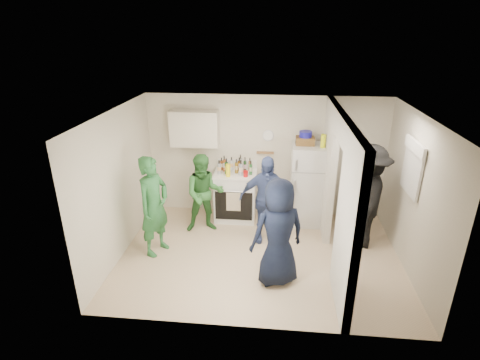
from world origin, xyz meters
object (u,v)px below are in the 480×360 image
(fridge, at_px, (307,185))
(person_navy, at_px, (278,233))
(stove, at_px, (236,195))
(blue_bowl, at_px, (306,134))
(person_green_left, at_px, (154,206))
(person_denim, at_px, (266,200))
(yellow_cup_stack_top, at_px, (323,141))
(person_green_center, at_px, (204,194))
(person_nook, at_px, (367,197))
(wicker_basket, at_px, (305,141))

(fridge, bearing_deg, person_navy, -105.88)
(stove, bearing_deg, blue_bowl, 0.86)
(person_green_left, distance_m, person_navy, 2.20)
(person_denim, bearing_deg, person_navy, -79.02)
(fridge, xyz_separation_m, yellow_cup_stack_top, (0.22, -0.10, 0.94))
(stove, xyz_separation_m, fridge, (1.43, -0.03, 0.31))
(blue_bowl, relative_size, person_green_center, 0.16)
(yellow_cup_stack_top, bearing_deg, person_green_center, -168.78)
(stove, bearing_deg, person_nook, -18.38)
(person_green_left, relative_size, person_navy, 1.04)
(fridge, distance_m, blue_bowl, 1.02)
(person_green_center, height_order, person_navy, person_navy)
(stove, height_order, person_denim, person_denim)
(person_green_left, distance_m, person_green_center, 1.10)
(person_green_center, relative_size, person_denim, 0.94)
(yellow_cup_stack_top, bearing_deg, wicker_basket, 154.89)
(person_green_center, height_order, person_nook, person_nook)
(yellow_cup_stack_top, bearing_deg, person_green_left, -156.30)
(yellow_cup_stack_top, bearing_deg, blue_bowl, 154.89)
(blue_bowl, bearing_deg, person_green_center, -162.63)
(fridge, bearing_deg, person_nook, -38.41)
(person_green_center, distance_m, person_denim, 1.20)
(fridge, relative_size, person_navy, 0.95)
(wicker_basket, distance_m, person_nook, 1.54)
(stove, relative_size, person_nook, 0.53)
(yellow_cup_stack_top, distance_m, person_denim, 1.54)
(yellow_cup_stack_top, bearing_deg, person_denim, -145.93)
(person_green_left, relative_size, person_green_center, 1.15)
(blue_bowl, distance_m, person_green_center, 2.22)
(person_green_left, bearing_deg, stove, -18.54)
(wicker_basket, height_order, yellow_cup_stack_top, yellow_cup_stack_top)
(wicker_basket, relative_size, person_green_center, 0.23)
(stove, relative_size, wicker_basket, 2.88)
(stove, xyz_separation_m, blue_bowl, (1.33, 0.02, 1.32))
(person_green_left, bearing_deg, person_navy, -83.68)
(stove, distance_m, person_navy, 2.23)
(stove, distance_m, wicker_basket, 1.79)
(person_navy, bearing_deg, yellow_cup_stack_top, -136.14)
(person_navy, bearing_deg, person_green_left, -40.21)
(stove, distance_m, fridge, 1.47)
(wicker_basket, relative_size, yellow_cup_stack_top, 1.40)
(person_denim, relative_size, person_navy, 0.96)
(stove, relative_size, person_navy, 0.59)
(wicker_basket, relative_size, person_nook, 0.18)
(wicker_basket, bearing_deg, blue_bowl, 0.00)
(person_navy, xyz_separation_m, person_nook, (1.54, 1.23, 0.09))
(wicker_basket, xyz_separation_m, blue_bowl, (0.00, 0.00, 0.13))
(blue_bowl, bearing_deg, wicker_basket, 0.00)
(stove, distance_m, blue_bowl, 1.88)
(wicker_basket, distance_m, yellow_cup_stack_top, 0.36)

